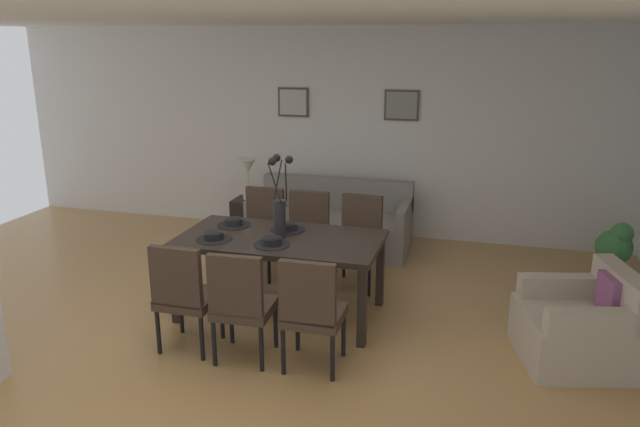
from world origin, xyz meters
The scene contains 26 objects.
ground_plane centered at (0.00, 0.00, 0.00)m, with size 9.00×9.00×0.00m, color tan.
back_wall_panel centered at (0.00, 3.25, 1.30)m, with size 9.00×0.10×2.60m, color silver.
ceiling_panel centered at (0.00, 0.40, 2.64)m, with size 9.00×7.20×0.08m, color white.
dining_table centered at (0.11, 0.63, 0.67)m, with size 1.80×0.96×0.74m.
dining_chair_near_left centered at (-0.40, -0.23, 0.51)m, with size 0.44×0.44×0.92m.
dining_chair_near_right centered at (-0.42, 1.53, 0.51)m, with size 0.46×0.46×0.92m.
dining_chair_far_left centered at (0.10, -0.27, 0.51)m, with size 0.46×0.46×0.92m.
dining_chair_far_right centered at (0.09, 1.51, 0.51)m, with size 0.46×0.46×0.92m.
dining_chair_mid_left centered at (0.65, -0.25, 0.51)m, with size 0.45×0.45×0.92m.
dining_chair_mid_right centered at (0.64, 1.51, 0.51)m, with size 0.47×0.47×0.92m.
centerpiece_vase centered at (0.11, 0.63, 1.02)m, with size 0.21×0.23×0.73m.
placemat_near_left centered at (-0.43, 0.42, 0.74)m, with size 0.32×0.32×0.01m, color black.
bowl_near_left centered at (-0.43, 0.42, 0.78)m, with size 0.17×0.17×0.07m.
placemat_near_right centered at (-0.43, 0.85, 0.74)m, with size 0.32×0.32×0.01m, color black.
bowl_near_right centered at (-0.43, 0.85, 0.78)m, with size 0.17×0.17×0.07m.
placemat_far_left centered at (0.11, 0.42, 0.74)m, with size 0.32×0.32×0.01m, color black.
bowl_far_left centered at (0.11, 0.42, 0.78)m, with size 0.17×0.17×0.07m.
placemat_far_right centered at (0.11, 0.85, 0.74)m, with size 0.32×0.32×0.01m, color black.
bowl_far_right centered at (0.11, 0.85, 0.78)m, with size 0.17×0.17×0.07m.
sofa centered at (0.09, 2.54, 0.28)m, with size 1.87×0.84×0.80m.
side_table centered at (-0.99, 2.57, 0.26)m, with size 0.36×0.36×0.52m, color black.
table_lamp centered at (-0.99, 2.57, 0.89)m, with size 0.22×0.22×0.51m.
armchair centered at (2.64, 0.45, 0.29)m, with size 0.97×0.97×0.75m.
framed_picture_left centered at (-0.58, 3.18, 1.67)m, with size 0.40×0.03×0.37m.
framed_picture_center centered at (0.80, 3.18, 1.67)m, with size 0.42×0.03×0.37m.
potted_plant centered at (3.16, 2.19, 0.37)m, with size 0.36×0.36×0.67m.
Camera 1 is at (1.82, -4.20, 2.44)m, focal length 33.92 mm.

